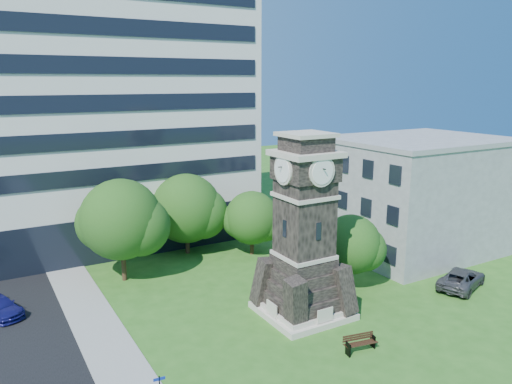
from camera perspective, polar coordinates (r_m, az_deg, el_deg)
ground at (r=31.90m, az=2.90°, el=-16.23°), size 160.00×160.00×0.00m
sidewalk at (r=32.79m, az=-16.92°, el=-15.90°), size 3.00×70.00×0.06m
clock_tower at (r=32.89m, az=5.51°, el=-5.34°), size 5.40×5.40×12.22m
office_tall at (r=50.72m, az=-16.51°, el=10.78°), size 26.20×15.11×28.60m
office_low at (r=48.31m, az=17.87°, el=-0.19°), size 15.20×12.20×10.40m
car_east_lot at (r=41.41m, az=22.44°, el=-9.15°), size 5.63×3.97×1.43m
park_bench at (r=30.82m, az=11.79°, el=-16.44°), size 2.00×0.53×1.03m
tree_nw at (r=39.82m, az=-15.04°, el=-3.30°), size 6.90×6.28×8.11m
tree_nc at (r=45.20m, az=-7.85°, el=-2.05°), size 6.86×6.24×7.33m
tree_ne at (r=44.70m, az=-0.40°, el=-3.12°), size 5.29×4.80×5.82m
tree_east at (r=38.05m, az=10.85°, el=-6.07°), size 4.92×4.47×5.72m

